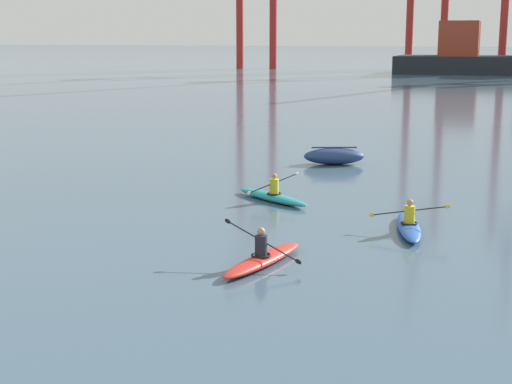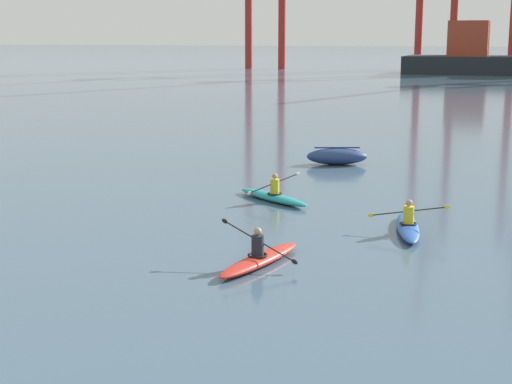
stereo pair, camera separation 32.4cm
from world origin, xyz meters
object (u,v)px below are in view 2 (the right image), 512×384
Objects in this scene: kayak_red at (260,258)px; kayak_teal at (273,196)px; capsized_dinghy at (337,156)px; kayak_blue at (408,226)px.

kayak_red reaches higher than kayak_teal.
capsized_dinghy is at bearing 87.31° from kayak_teal.
kayak_red reaches higher than kayak_blue.
kayak_blue is 1.00× the size of kayak_red.
kayak_red is 7.29m from kayak_teal.
kayak_teal is (-0.37, -7.94, -0.18)m from capsized_dinghy.
capsized_dinghy is 15.05m from kayak_red.
kayak_teal is at bearing 150.91° from kayak_blue.
kayak_teal is (-4.84, 2.69, -0.00)m from kayak_blue.
kayak_blue is 5.54m from kayak_teal.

